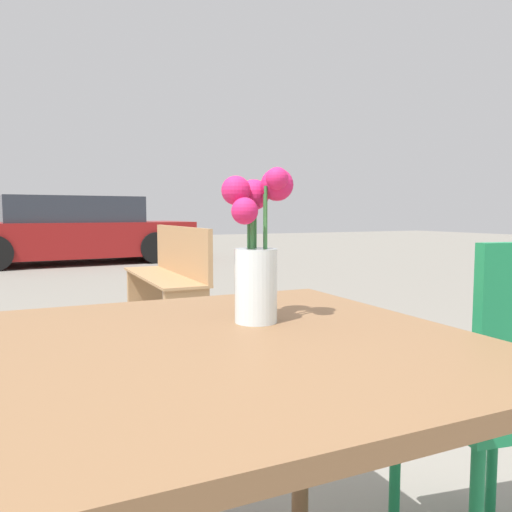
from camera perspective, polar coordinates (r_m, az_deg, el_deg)
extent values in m
cube|color=brown|center=(0.94, -2.25, -10.07)|extent=(0.87, 0.92, 0.03)
cylinder|color=brown|center=(1.37, -24.70, -21.96)|extent=(0.05, 0.05, 0.70)
cylinder|color=brown|center=(1.54, 5.11, -18.35)|extent=(0.05, 0.05, 0.70)
cylinder|color=silver|center=(1.04, 0.00, -3.40)|extent=(0.09, 0.09, 0.15)
cylinder|color=silver|center=(1.04, 0.00, -5.08)|extent=(0.08, 0.08, 0.08)
cylinder|color=#337038|center=(1.04, 1.01, -0.03)|extent=(0.01, 0.01, 0.26)
sphere|color=#D11E60|center=(1.04, 2.42, 8.16)|extent=(0.07, 0.07, 0.07)
cylinder|color=#337038|center=(1.05, -0.11, -0.48)|extent=(0.01, 0.01, 0.24)
sphere|color=#D11E60|center=(1.07, -0.26, 7.01)|extent=(0.07, 0.07, 0.07)
cylinder|color=#337038|center=(1.03, -0.82, -0.33)|extent=(0.01, 0.01, 0.25)
sphere|color=#D11E60|center=(1.03, -2.32, 7.50)|extent=(0.06, 0.06, 0.06)
cylinder|color=#337038|center=(1.02, -0.45, -1.52)|extent=(0.01, 0.01, 0.21)
sphere|color=#D11E60|center=(0.99, -1.30, 5.16)|extent=(0.05, 0.05, 0.05)
cylinder|color=#337038|center=(1.02, 1.11, 0.35)|extent=(0.01, 0.01, 0.27)
sphere|color=#D11E60|center=(1.00, 2.43, 8.85)|extent=(0.05, 0.05, 0.05)
cube|color=#197A47|center=(1.51, 25.05, -14.86)|extent=(0.47, 0.47, 0.03)
cylinder|color=#197A47|center=(1.63, 15.61, -22.09)|extent=(0.03, 0.03, 0.45)
cylinder|color=#197A47|center=(1.82, 25.40, -19.49)|extent=(0.03, 0.03, 0.45)
cube|color=tan|center=(4.19, -10.65, -2.30)|extent=(0.40, 1.47, 0.02)
cube|color=tan|center=(4.21, -8.58, 0.64)|extent=(0.07, 1.47, 0.40)
cube|color=tan|center=(3.59, -7.91, -7.12)|extent=(0.33, 0.07, 0.43)
cube|color=tan|center=(4.87, -12.57, -4.00)|extent=(0.33, 0.07, 0.43)
cube|color=maroon|center=(10.23, -20.20, 1.84)|extent=(4.51, 1.91, 0.65)
cube|color=#2D333D|center=(10.22, -20.29, 5.01)|extent=(2.51, 1.68, 0.49)
cylinder|color=black|center=(9.76, -11.43, 0.94)|extent=(0.61, 0.21, 0.60)
cylinder|color=black|center=(11.32, -13.91, 1.43)|extent=(0.61, 0.21, 0.60)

